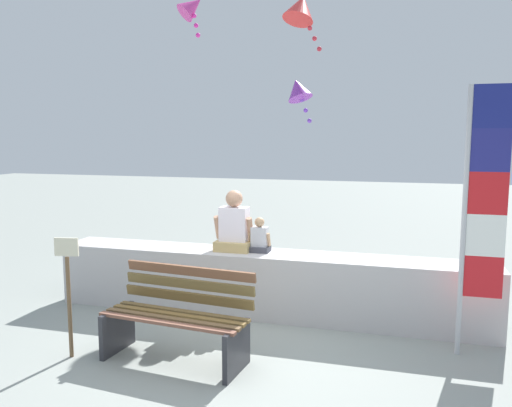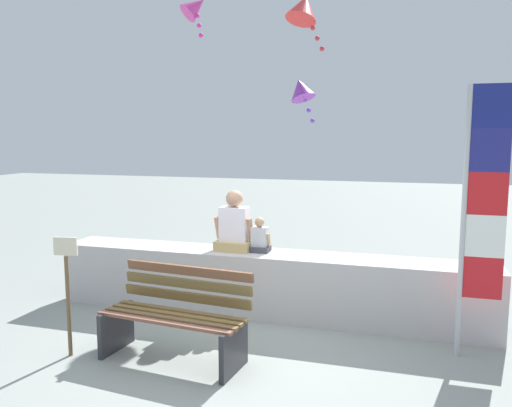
# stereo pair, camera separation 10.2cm
# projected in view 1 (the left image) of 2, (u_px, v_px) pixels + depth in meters

# --- Properties ---
(ground_plane) EXTENTS (40.00, 40.00, 0.00)m
(ground_plane) POSITION_uv_depth(u_px,v_px,m) (239.00, 350.00, 5.32)
(ground_plane) COLOR gray
(seawall_ledge) EXTENTS (5.33, 0.60, 0.78)m
(seawall_ledge) POSITION_uv_depth(u_px,v_px,m) (266.00, 284.00, 6.32)
(seawall_ledge) COLOR #B7B3B3
(seawall_ledge) RESTS_ON ground
(park_bench) EXTENTS (1.50, 0.75, 0.88)m
(park_bench) POSITION_uv_depth(u_px,v_px,m) (178.00, 319.00, 5.07)
(park_bench) COLOR brown
(park_bench) RESTS_ON ground
(person_adult) EXTENTS (0.49, 0.36, 0.75)m
(person_adult) POSITION_uv_depth(u_px,v_px,m) (234.00, 227.00, 6.38)
(person_adult) COLOR tan
(person_adult) RESTS_ON seawall_ledge
(person_child) EXTENTS (0.28, 0.21, 0.43)m
(person_child) POSITION_uv_depth(u_px,v_px,m) (259.00, 238.00, 6.31)
(person_child) COLOR #3B3D48
(person_child) RESTS_ON seawall_ledge
(flag_banner) EXTENTS (0.41, 0.05, 2.67)m
(flag_banner) POSITION_uv_depth(u_px,v_px,m) (479.00, 204.00, 4.99)
(flag_banner) COLOR #B7B7BC
(flag_banner) RESTS_ON ground
(kite_purple) EXTENTS (0.69, 0.66, 0.82)m
(kite_purple) POSITION_uv_depth(u_px,v_px,m) (298.00, 89.00, 8.95)
(kite_purple) COLOR purple
(kite_magenta) EXTENTS (0.65, 0.63, 0.85)m
(kite_magenta) POSITION_uv_depth(u_px,v_px,m) (192.00, 7.00, 9.01)
(kite_magenta) COLOR #DB3D9E
(kite_red) EXTENTS (0.79, 0.83, 1.06)m
(kite_red) POSITION_uv_depth(u_px,v_px,m) (301.00, 8.00, 8.74)
(kite_red) COLOR red
(sign_post) EXTENTS (0.24, 0.06, 1.21)m
(sign_post) POSITION_uv_depth(u_px,v_px,m) (68.00, 287.00, 5.06)
(sign_post) COLOR brown
(sign_post) RESTS_ON ground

